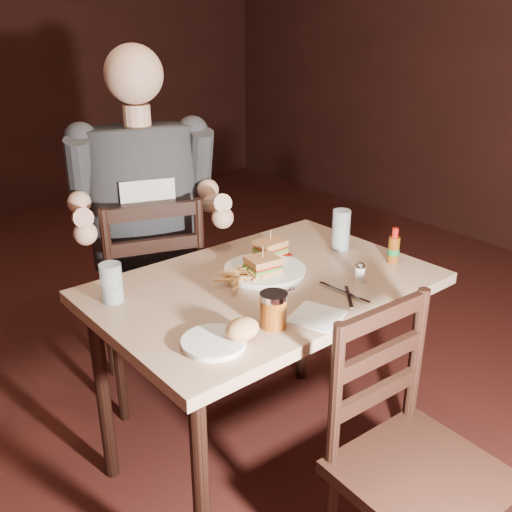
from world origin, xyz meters
TOP-DOWN VIEW (x-y plane):
  - room_shell at (0.00, 0.00)m, footprint 7.00×7.00m
  - main_table at (0.16, -0.33)m, footprint 1.17×0.80m
  - chair_far at (0.06, 0.35)m, footprint 0.57×0.60m
  - chair_near at (0.14, -1.04)m, footprint 0.43×0.46m
  - diner at (0.04, 0.30)m, footprint 0.71×0.63m
  - dinner_plate at (0.20, -0.27)m, footprint 0.29×0.29m
  - sandwich_left at (0.17, -0.29)m, footprint 0.12×0.10m
  - sandwich_right at (0.30, -0.18)m, footprint 0.10×0.09m
  - fries_pile at (0.09, -0.29)m, footprint 0.24×0.17m
  - ketchup_dollop at (0.34, -0.23)m, footprint 0.04×0.04m
  - glass_left at (-0.32, -0.13)m, footprint 0.07×0.07m
  - glass_right at (0.58, -0.27)m, footprint 0.07×0.07m
  - hot_sauce at (0.64, -0.49)m, footprint 0.04×0.04m
  - salt_shaker at (0.41, -0.53)m, footprint 0.04×0.04m
  - syrup_dispenser at (-0.02, -0.58)m, footprint 0.09×0.09m
  - napkin at (0.12, -0.62)m, footprint 0.20×0.19m
  - knife at (0.30, -0.56)m, footprint 0.03×0.21m
  - fork at (0.29, -0.59)m, footprint 0.11×0.13m
  - side_plate at (-0.22, -0.56)m, footprint 0.18×0.18m
  - bread_roll at (-0.15, -0.60)m, footprint 0.10×0.08m

SIDE VIEW (x-z plane):
  - chair_near at x=0.14m, z-range 0.00..0.90m
  - chair_far at x=0.06m, z-range 0.00..0.96m
  - main_table at x=0.16m, z-range 0.30..1.07m
  - napkin at x=0.12m, z-range 0.77..0.77m
  - fork at x=0.29m, z-range 0.77..0.78m
  - knife at x=0.30m, z-range 0.77..0.78m
  - side_plate at x=-0.22m, z-range 0.77..0.78m
  - dinner_plate at x=0.20m, z-range 0.77..0.79m
  - ketchup_dollop at x=0.34m, z-range 0.79..0.80m
  - salt_shaker at x=0.41m, z-range 0.77..0.84m
  - fries_pile at x=0.09m, z-range 0.79..0.82m
  - bread_roll at x=-0.15m, z-range 0.78..0.84m
  - syrup_dispenser at x=-0.02m, z-range 0.77..0.88m
  - sandwich_right at x=0.30m, z-range 0.79..0.88m
  - sandwich_left at x=0.17m, z-range 0.79..0.88m
  - glass_left at x=-0.32m, z-range 0.77..0.90m
  - hot_sauce at x=0.64m, z-range 0.77..0.90m
  - glass_right at x=0.58m, z-range 0.77..0.93m
  - diner at x=0.04m, z-range 0.50..1.53m
  - room_shell at x=0.00m, z-range -2.10..4.90m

